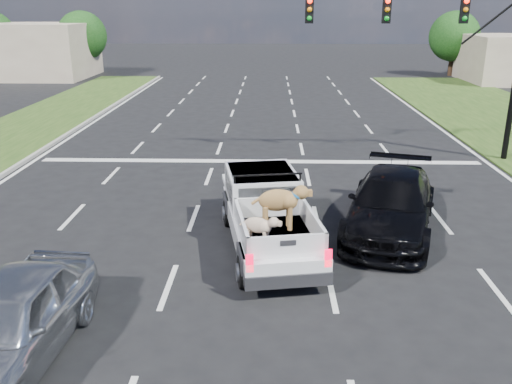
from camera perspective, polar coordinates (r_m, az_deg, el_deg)
ground at (r=11.80m, az=-0.70°, el=-10.03°), size 160.00×160.00×0.00m
road_markings at (r=17.82m, az=0.12°, el=0.27°), size 17.75×60.00×0.01m
traffic_signal at (r=21.91m, az=20.32°, el=15.25°), size 9.11×0.31×7.00m
building_left at (r=50.74m, az=-22.84°, el=13.57°), size 10.00×8.00×4.40m
tree_far_c at (r=51.09m, az=-17.84°, el=15.37°), size 4.20×4.20×5.40m
tree_far_d at (r=50.82m, az=20.15°, el=15.12°), size 4.20×4.20×5.40m
pickup_truck at (r=13.35m, az=1.21°, el=-2.23°), size 2.63×5.29×1.89m
silver_sedan at (r=10.15m, az=-24.50°, el=-12.32°), size 2.00×4.44×1.48m
black_coupe at (r=14.78m, az=14.04°, el=-1.21°), size 3.59×5.68×1.53m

